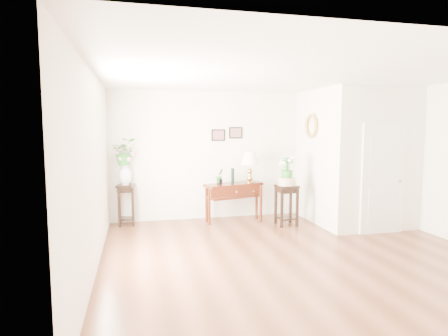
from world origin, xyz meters
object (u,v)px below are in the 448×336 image
object	(u,v)px
console_table	(234,203)
plant_stand_a	(126,205)
table_lamp	(250,167)
plant_stand_b	(286,205)

from	to	relation	value
console_table	plant_stand_a	world-z (taller)	plant_stand_a
table_lamp	plant_stand_a	bearing A→B (deg)	175.13
table_lamp	plant_stand_b	size ratio (longest dim) A/B	0.81
table_lamp	plant_stand_b	world-z (taller)	table_lamp
console_table	plant_stand_b	xyz separation A→B (m)	(0.98, -0.53, 0.00)
console_table	plant_stand_b	size ratio (longest dim) A/B	1.49
console_table	plant_stand_b	bearing A→B (deg)	-43.97
plant_stand_a	plant_stand_b	xyz separation A→B (m)	(3.22, -0.76, -0.01)
console_table	plant_stand_a	size ratio (longest dim) A/B	1.47
table_lamp	plant_stand_b	xyz separation A→B (m)	(0.63, -0.53, -0.76)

